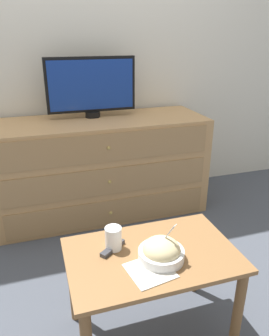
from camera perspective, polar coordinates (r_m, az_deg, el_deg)
name	(u,v)px	position (r m, az deg, el deg)	size (l,w,h in m)	color
ground_plane	(87,194)	(2.91, -8.28, -4.54)	(12.00, 12.00, 0.00)	#474C56
wall_back	(77,34)	(2.62, -10.07, 21.94)	(12.00, 0.05, 2.60)	silver
dresser	(101,167)	(2.50, -5.83, 0.15)	(1.55, 0.56, 0.73)	tan
tv	(91,86)	(2.43, -7.55, 14.00)	(0.64, 0.11, 0.43)	black
coffee_table	(152,270)	(1.48, 3.02, -17.25)	(0.72, 0.46, 0.45)	olive
takeout_bowl	(161,251)	(1.38, 4.69, -14.29)	(0.19, 0.19, 0.17)	silver
drink_cup	(113,239)	(1.43, -3.70, -12.31)	(0.07, 0.07, 0.10)	beige
napkin	(150,271)	(1.34, 2.71, -17.43)	(0.19, 0.19, 0.00)	silver
remote_control	(113,248)	(1.44, -3.82, -13.74)	(0.13, 0.11, 0.02)	#38383D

